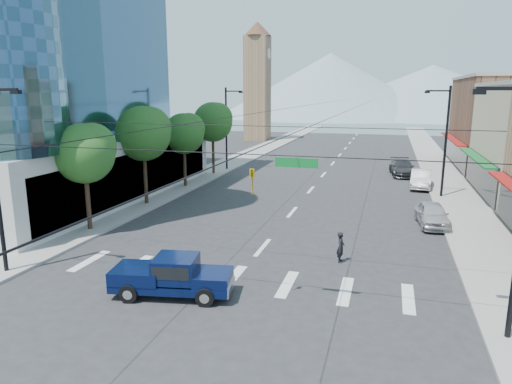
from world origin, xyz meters
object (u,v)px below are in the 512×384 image
(pedestrian, at_px, (341,247))
(parked_car_near, at_px, (432,214))
(parked_car_mid, at_px, (421,179))
(pickup_truck, at_px, (172,275))
(parked_car_far, at_px, (402,168))

(pedestrian, xyz_separation_m, parked_car_near, (5.01, 8.21, -0.04))
(parked_car_mid, bearing_deg, parked_car_near, -85.90)
(parked_car_mid, bearing_deg, pickup_truck, -109.15)
(pickup_truck, xyz_separation_m, parked_car_mid, (11.48, 26.74, -0.10))
(pickup_truck, xyz_separation_m, parked_car_far, (10.00, 32.82, -0.09))
(parked_car_near, bearing_deg, pedestrian, -127.06)
(parked_car_near, distance_m, parked_car_far, 18.70)
(pickup_truck, distance_m, pedestrian, 8.81)
(pickup_truck, bearing_deg, parked_car_mid, 56.63)
(pedestrian, height_order, parked_car_mid, parked_car_mid)
(parked_car_far, bearing_deg, parked_car_mid, -82.24)
(pedestrian, relative_size, parked_car_far, 0.29)
(pedestrian, bearing_deg, parked_car_mid, -12.01)
(parked_car_far, bearing_deg, parked_car_near, -91.43)
(pickup_truck, height_order, parked_car_mid, pickup_truck)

